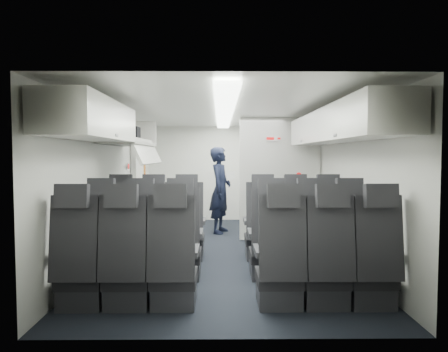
{
  "coord_description": "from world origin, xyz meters",
  "views": [
    {
      "loc": [
        -0.06,
        -6.16,
        1.49
      ],
      "look_at": [
        0.0,
        0.4,
        1.15
      ],
      "focal_mm": 32.0,
      "sensor_mm": 36.0,
      "label": 1
    }
  ],
  "objects_px": {
    "seat_row_front": "(225,232)",
    "flight_attendant": "(220,190)",
    "seat_row_mid": "(225,246)",
    "seat_row_rear": "(227,267)",
    "galley_unit": "(265,179)",
    "boarding_door": "(139,183)",
    "carry_on_bag": "(125,135)"
  },
  "relations": [
    {
      "from": "seat_row_front",
      "to": "flight_attendant",
      "type": "distance_m",
      "value": 2.05
    },
    {
      "from": "seat_row_mid",
      "to": "seat_row_rear",
      "type": "xyz_separation_m",
      "value": [
        0.0,
        -0.9,
        0.0
      ]
    },
    {
      "from": "seat_row_mid",
      "to": "seat_row_rear",
      "type": "height_order",
      "value": "same"
    },
    {
      "from": "seat_row_mid",
      "to": "flight_attendant",
      "type": "distance_m",
      "value": 2.94
    },
    {
      "from": "flight_attendant",
      "to": "seat_row_front",
      "type": "bearing_deg",
      "value": -163.17
    },
    {
      "from": "flight_attendant",
      "to": "seat_row_mid",
      "type": "bearing_deg",
      "value": -163.7
    },
    {
      "from": "seat_row_mid",
      "to": "galley_unit",
      "type": "xyz_separation_m",
      "value": [
        0.95,
        4.15,
        0.55
      ]
    },
    {
      "from": "seat_row_front",
      "to": "seat_row_rear",
      "type": "xyz_separation_m",
      "value": [
        0.0,
        -1.8,
        0.0
      ]
    },
    {
      "from": "galley_unit",
      "to": "boarding_door",
      "type": "bearing_deg",
      "value": -155.72
    },
    {
      "from": "seat_row_front",
      "to": "seat_row_rear",
      "type": "distance_m",
      "value": 1.8
    },
    {
      "from": "galley_unit",
      "to": "carry_on_bag",
      "type": "xyz_separation_m",
      "value": [
        -2.38,
        -3.15,
        0.83
      ]
    },
    {
      "from": "carry_on_bag",
      "to": "seat_row_rear",
      "type": "bearing_deg",
      "value": -53.83
    },
    {
      "from": "galley_unit",
      "to": "seat_row_mid",
      "type": "bearing_deg",
      "value": -102.88
    },
    {
      "from": "seat_row_front",
      "to": "carry_on_bag",
      "type": "height_order",
      "value": "carry_on_bag"
    },
    {
      "from": "boarding_door",
      "to": "carry_on_bag",
      "type": "distance_m",
      "value": 2.15
    },
    {
      "from": "seat_row_mid",
      "to": "boarding_door",
      "type": "height_order",
      "value": "boarding_door"
    },
    {
      "from": "seat_row_mid",
      "to": "flight_attendant",
      "type": "bearing_deg",
      "value": 91.19
    },
    {
      "from": "galley_unit",
      "to": "boarding_door",
      "type": "distance_m",
      "value": 2.84
    },
    {
      "from": "seat_row_front",
      "to": "galley_unit",
      "type": "bearing_deg",
      "value": 73.72
    },
    {
      "from": "seat_row_rear",
      "to": "carry_on_bag",
      "type": "bearing_deg",
      "value": 126.84
    },
    {
      "from": "seat_row_front",
      "to": "seat_row_rear",
      "type": "relative_size",
      "value": 1.0
    },
    {
      "from": "seat_row_front",
      "to": "seat_row_rear",
      "type": "height_order",
      "value": "same"
    },
    {
      "from": "seat_row_rear",
      "to": "carry_on_bag",
      "type": "distance_m",
      "value": 2.75
    },
    {
      "from": "seat_row_rear",
      "to": "flight_attendant",
      "type": "relative_size",
      "value": 2.02
    },
    {
      "from": "seat_row_rear",
      "to": "galley_unit",
      "type": "relative_size",
      "value": 1.75
    },
    {
      "from": "seat_row_rear",
      "to": "boarding_door",
      "type": "relative_size",
      "value": 1.79
    },
    {
      "from": "seat_row_front",
      "to": "flight_attendant",
      "type": "relative_size",
      "value": 2.02
    },
    {
      "from": "flight_attendant",
      "to": "boarding_door",
      "type": "bearing_deg",
      "value": 102.22
    },
    {
      "from": "seat_row_rear",
      "to": "carry_on_bag",
      "type": "height_order",
      "value": "carry_on_bag"
    },
    {
      "from": "galley_unit",
      "to": "seat_row_rear",
      "type": "bearing_deg",
      "value": -100.65
    },
    {
      "from": "seat_row_rear",
      "to": "boarding_door",
      "type": "xyz_separation_m",
      "value": [
        -1.64,
        3.89,
        0.55
      ]
    },
    {
      "from": "seat_row_mid",
      "to": "carry_on_bag",
      "type": "bearing_deg",
      "value": 144.84
    }
  ]
}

